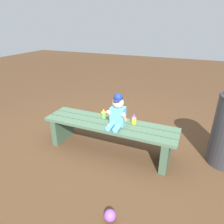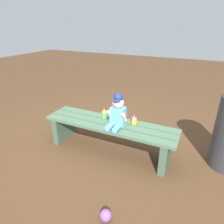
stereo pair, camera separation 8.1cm
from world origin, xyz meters
The scene contains 6 objects.
ground_plane centered at (0.00, 0.00, 0.00)m, with size 16.00×16.00×0.00m, color #4C331E.
park_bench centered at (0.00, 0.00, 0.28)m, with size 1.69×0.42×0.40m.
child_figure centered at (0.11, -0.02, 0.58)m, with size 0.23×0.27×0.40m.
sippy_cup_left centered at (-0.13, 0.10, 0.46)m, with size 0.06×0.06×0.12m.
sippy_cup_right centered at (0.28, 0.10, 0.46)m, with size 0.06×0.06×0.12m.
toy_ball centered at (0.42, -0.94, 0.05)m, with size 0.10×0.10×0.10m, color #8C4CCC.
Camera 2 is at (0.97, -1.98, 1.55)m, focal length 31.89 mm.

